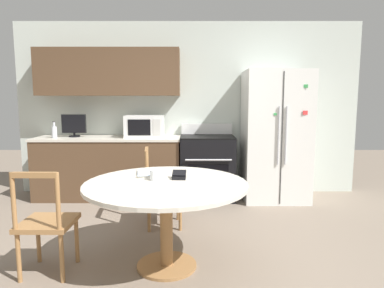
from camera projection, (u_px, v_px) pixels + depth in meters
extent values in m
plane|color=gray|center=(185.00, 276.00, 2.83)|extent=(14.00, 14.00, 0.00)
cube|color=silver|center=(189.00, 109.00, 5.29)|extent=(5.20, 0.10, 2.60)
cube|color=brown|center=(110.00, 72.00, 5.00)|extent=(2.09, 0.34, 0.68)
cube|color=brown|center=(110.00, 168.00, 5.05)|extent=(2.09, 0.62, 0.86)
cube|color=beige|center=(109.00, 138.00, 4.99)|extent=(2.11, 0.64, 0.03)
cube|color=white|center=(276.00, 136.00, 4.90)|extent=(0.91, 0.73, 1.85)
cube|color=#333333|center=(283.00, 139.00, 4.54)|extent=(0.01, 0.01, 1.77)
cylinder|color=silver|center=(280.00, 136.00, 4.52)|extent=(0.02, 0.02, 0.78)
cylinder|color=silver|center=(287.00, 136.00, 4.52)|extent=(0.02, 0.02, 0.78)
cube|color=red|center=(307.00, 113.00, 4.49)|extent=(0.07, 0.02, 0.05)
cube|color=#3FB259|center=(307.00, 86.00, 4.44)|extent=(0.05, 0.02, 0.04)
cube|color=#3FB259|center=(276.00, 114.00, 4.49)|extent=(0.04, 0.01, 0.03)
cube|color=black|center=(208.00, 168.00, 5.01)|extent=(0.77, 0.64, 0.90)
cube|color=black|center=(209.00, 179.00, 4.71)|extent=(0.56, 0.01, 0.40)
cylinder|color=silver|center=(210.00, 160.00, 4.64)|extent=(0.63, 0.02, 0.02)
cube|color=black|center=(209.00, 137.00, 4.95)|extent=(0.77, 0.64, 0.02)
cube|color=white|center=(208.00, 129.00, 5.23)|extent=(0.77, 0.06, 0.16)
cube|color=white|center=(146.00, 126.00, 4.97)|extent=(0.54, 0.38, 0.32)
cube|color=black|center=(140.00, 127.00, 4.78)|extent=(0.31, 0.01, 0.22)
cube|color=silver|center=(158.00, 127.00, 4.78)|extent=(0.11, 0.01, 0.23)
cylinder|color=black|center=(76.00, 136.00, 5.02)|extent=(0.16, 0.16, 0.02)
cylinder|color=black|center=(76.00, 134.00, 5.02)|extent=(0.03, 0.03, 0.04)
cube|color=black|center=(75.00, 124.00, 5.00)|extent=(0.35, 0.05, 0.27)
cylinder|color=silver|center=(56.00, 132.00, 4.89)|extent=(0.07, 0.07, 0.16)
cylinder|color=silver|center=(55.00, 124.00, 4.87)|extent=(0.03, 0.03, 0.06)
cylinder|color=#262626|center=(55.00, 122.00, 4.87)|extent=(0.03, 0.03, 0.01)
cylinder|color=beige|center=(167.00, 184.00, 2.89)|extent=(1.38, 1.38, 0.03)
cylinder|color=#9E7042|center=(167.00, 226.00, 2.94)|extent=(0.11, 0.11, 0.70)
cylinder|color=#9E7042|center=(168.00, 265.00, 2.99)|extent=(0.52, 0.52, 0.03)
cube|color=#9E7042|center=(49.00, 223.00, 2.85)|extent=(0.42, 0.42, 0.04)
cylinder|color=#9E7042|center=(40.00, 240.00, 3.06)|extent=(0.04, 0.04, 0.41)
cylinder|color=#9E7042|center=(78.00, 240.00, 3.05)|extent=(0.04, 0.04, 0.41)
cylinder|color=#9E7042|center=(20.00, 257.00, 2.72)|extent=(0.04, 0.04, 0.41)
cylinder|color=#9E7042|center=(63.00, 258.00, 2.71)|extent=(0.04, 0.04, 0.41)
cylinder|color=#9E7042|center=(15.00, 201.00, 2.64)|extent=(0.04, 0.04, 0.45)
cylinder|color=#9E7042|center=(59.00, 201.00, 2.63)|extent=(0.04, 0.04, 0.45)
cube|color=#9E7042|center=(35.00, 175.00, 2.61)|extent=(0.34, 0.04, 0.04)
cube|color=#9E7042|center=(165.00, 189.00, 3.91)|extent=(0.47, 0.47, 0.04)
cylinder|color=#9E7042|center=(179.00, 203.00, 4.12)|extent=(0.04, 0.04, 0.41)
cylinder|color=#9E7042|center=(181.00, 213.00, 3.78)|extent=(0.04, 0.04, 0.41)
cylinder|color=#9E7042|center=(150.00, 204.00, 4.09)|extent=(0.04, 0.04, 0.41)
cylinder|color=#9E7042|center=(150.00, 214.00, 3.75)|extent=(0.04, 0.04, 0.41)
cylinder|color=#9E7042|center=(148.00, 166.00, 4.02)|extent=(0.04, 0.04, 0.45)
cylinder|color=#9E7042|center=(148.00, 172.00, 3.68)|extent=(0.04, 0.04, 0.45)
cube|color=#9E7042|center=(148.00, 151.00, 3.83)|extent=(0.08, 0.35, 0.04)
cylinder|color=silver|center=(156.00, 175.00, 2.97)|extent=(0.09, 0.09, 0.09)
cylinder|color=#4C8C59|center=(156.00, 177.00, 2.97)|extent=(0.08, 0.08, 0.05)
cube|color=black|center=(180.00, 177.00, 3.01)|extent=(0.13, 0.10, 0.03)
cube|color=black|center=(180.00, 174.00, 3.04)|extent=(0.13, 0.11, 0.06)
cube|color=white|center=(151.00, 174.00, 3.20)|extent=(0.23, 0.30, 0.01)
cube|color=beige|center=(151.00, 173.00, 3.20)|extent=(0.24, 0.31, 0.01)
cube|color=silver|center=(151.00, 172.00, 3.20)|extent=(0.26, 0.33, 0.01)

